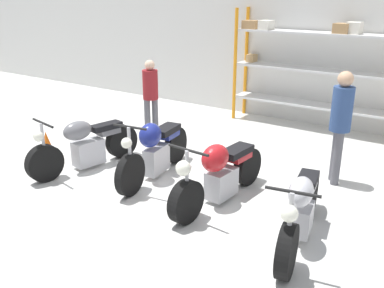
{
  "coord_description": "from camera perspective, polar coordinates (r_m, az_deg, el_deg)",
  "views": [
    {
      "loc": [
        3.45,
        -4.71,
        2.92
      ],
      "look_at": [
        0.0,
        0.4,
        0.7
      ],
      "focal_mm": 40.0,
      "sensor_mm": 36.0,
      "label": 1
    }
  ],
  "objects": [
    {
      "name": "person_near_rack",
      "position": [
        9.04,
        -5.55,
        6.97
      ],
      "size": [
        0.43,
        0.43,
        1.59
      ],
      "rotation": [
        0.0,
        0.0,
        2.67
      ],
      "color": "#595960",
      "rests_on": "ground_plane"
    },
    {
      "name": "back_wall",
      "position": [
        10.15,
        14.31,
        12.86
      ],
      "size": [
        30.0,
        0.08,
        3.6
      ],
      "color": "silver",
      "rests_on": "ground_plane"
    },
    {
      "name": "person_browsing",
      "position": [
        6.96,
        19.23,
        3.24
      ],
      "size": [
        0.43,
        0.43,
        1.8
      ],
      "rotation": [
        0.0,
        0.0,
        3.59
      ],
      "color": "#595960",
      "rests_on": "ground_plane"
    },
    {
      "name": "motorcycle_silver",
      "position": [
        5.37,
        14.27,
        -8.46
      ],
      "size": [
        0.68,
        2.13,
        1.0
      ],
      "rotation": [
        0.0,
        0.0,
        -1.39
      ],
      "color": "black",
      "rests_on": "ground_plane"
    },
    {
      "name": "motorcycle_blue",
      "position": [
        6.98,
        -4.96,
        -0.81
      ],
      "size": [
        0.6,
        2.09,
        1.08
      ],
      "rotation": [
        0.0,
        0.0,
        -1.43
      ],
      "color": "black",
      "rests_on": "ground_plane"
    },
    {
      "name": "motorcycle_grey",
      "position": [
        7.56,
        -13.98,
        -0.21
      ],
      "size": [
        0.73,
        2.12,
        0.99
      ],
      "rotation": [
        0.0,
        0.0,
        -1.76
      ],
      "color": "black",
      "rests_on": "ground_plane"
    },
    {
      "name": "motorcycle_red",
      "position": [
        6.16,
        3.7,
        -3.95
      ],
      "size": [
        0.64,
        2.14,
        1.03
      ],
      "rotation": [
        0.0,
        0.0,
        -1.65
      ],
      "color": "black",
      "rests_on": "ground_plane"
    },
    {
      "name": "shelving_rack",
      "position": [
        9.72,
        15.54,
        10.37
      ],
      "size": [
        3.62,
        0.63,
        2.56
      ],
      "color": "orange",
      "rests_on": "ground_plane"
    },
    {
      "name": "ground_plane",
      "position": [
        6.53,
        -1.98,
        -6.78
      ],
      "size": [
        30.0,
        30.0,
        0.0
      ],
      "primitive_type": "plane",
      "color": "silver"
    },
    {
      "name": "traffic_cone",
      "position": [
        8.14,
        -18.76,
        -0.26
      ],
      "size": [
        0.32,
        0.32,
        0.55
      ],
      "color": "orange",
      "rests_on": "ground_plane"
    }
  ]
}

